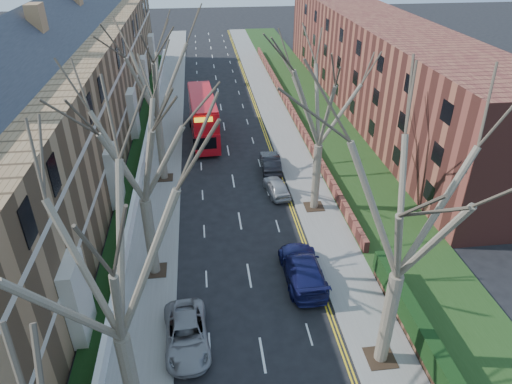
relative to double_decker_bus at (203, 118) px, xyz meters
name	(u,v)px	position (x,y,z in m)	size (l,w,h in m)	color
pavement_left	(167,129)	(-3.85, 2.77, -2.03)	(3.00, 102.00, 0.12)	slate
pavement_right	(280,123)	(8.15, 2.77, -2.03)	(3.00, 102.00, 0.12)	slate
terrace_left	(61,108)	(-11.50, -5.23, 3.44)	(9.70, 78.00, 13.60)	olive
flats_right	(376,64)	(19.61, 6.77, 2.89)	(13.97, 54.00, 10.00)	brown
front_wall_left	(143,158)	(-5.50, -5.23, -1.47)	(0.30, 78.00, 1.00)	white
grass_verge_right	(321,121)	(12.65, 2.77, -1.94)	(6.00, 102.00, 0.06)	#1E3A15
tree_left_mid	(102,246)	(-3.55, -30.23, 7.47)	(10.50, 10.50, 14.71)	brown
tree_left_far	(135,133)	(-3.55, -20.23, 7.15)	(10.15, 10.15, 14.22)	brown
tree_left_dist	(152,65)	(-3.55, -8.23, 7.47)	(10.50, 10.50, 14.71)	brown
tree_right_mid	(414,192)	(7.85, -28.23, 7.47)	(10.50, 10.50, 14.71)	brown
tree_right_far	(323,89)	(7.85, -14.23, 7.15)	(10.15, 10.15, 14.22)	brown
double_decker_bus	(203,118)	(0.00, 0.00, 0.00)	(3.00, 10.24, 4.27)	#B70D15
car_left_far	(187,334)	(-1.55, -26.06, -1.44)	(2.17, 4.71, 1.31)	gray
car_right_near	(303,268)	(5.30, -21.93, -1.29)	(2.25, 5.54, 1.61)	#15184C
car_right_mid	(277,187)	(5.39, -11.77, -1.46)	(1.50, 3.72, 1.27)	#989AA1
car_right_far	(271,162)	(5.54, -7.63, -1.38)	(1.52, 4.35, 1.43)	black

